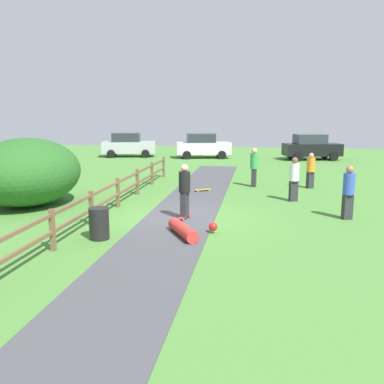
% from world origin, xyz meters
% --- Properties ---
extents(ground_plane, '(60.00, 60.00, 0.00)m').
position_xyz_m(ground_plane, '(0.00, 0.00, 0.00)').
color(ground_plane, '#4C8438').
extents(asphalt_path, '(2.40, 28.00, 0.02)m').
position_xyz_m(asphalt_path, '(0.00, 0.00, 0.01)').
color(asphalt_path, '#47474C').
rests_on(asphalt_path, ground_plane).
extents(wooden_fence, '(0.12, 18.12, 1.10)m').
position_xyz_m(wooden_fence, '(-2.60, 0.00, 0.67)').
color(wooden_fence, brown).
rests_on(wooden_fence, ground_plane).
extents(bush_large, '(3.85, 4.62, 2.58)m').
position_xyz_m(bush_large, '(-6.12, 1.10, 1.29)').
color(bush_large, '#286023').
rests_on(bush_large, ground_plane).
extents(trash_bin, '(0.56, 0.56, 0.90)m').
position_xyz_m(trash_bin, '(-1.80, -2.69, 0.45)').
color(trash_bin, black).
rests_on(trash_bin, ground_plane).
extents(skater_riding, '(0.45, 0.82, 1.83)m').
position_xyz_m(skater_riding, '(0.19, -0.11, 1.04)').
color(skater_riding, '#B23326').
rests_on(skater_riding, asphalt_path).
extents(skater_fallen, '(1.52, 1.62, 0.36)m').
position_xyz_m(skater_fallen, '(0.55, -2.07, 0.20)').
color(skater_fallen, red).
rests_on(skater_fallen, asphalt_path).
extents(skateboard_loose, '(0.78, 0.60, 0.08)m').
position_xyz_m(skateboard_loose, '(0.14, 4.94, 0.09)').
color(skateboard_loose, '#BF8C19').
rests_on(skateboard_loose, asphalt_path).
extents(bystander_blue, '(0.49, 0.49, 1.81)m').
position_xyz_m(bystander_blue, '(5.56, 0.74, 1.00)').
color(bystander_blue, '#2D2D33').
rests_on(bystander_blue, ground_plane).
extents(bystander_white, '(0.50, 0.50, 1.78)m').
position_xyz_m(bystander_white, '(4.01, 3.42, 0.98)').
color(bystander_white, '#2D2D33').
rests_on(bystander_white, ground_plane).
extents(bystander_green, '(0.44, 0.44, 1.86)m').
position_xyz_m(bystander_green, '(2.39, 6.58, 1.04)').
color(bystander_green, '#2D2D33').
rests_on(bystander_green, ground_plane).
extents(bystander_orange, '(0.53, 0.53, 1.67)m').
position_xyz_m(bystander_orange, '(5.02, 6.58, 0.92)').
color(bystander_orange, '#2D2D33').
rests_on(bystander_orange, ground_plane).
extents(parked_car_black, '(4.48, 2.74, 1.92)m').
position_xyz_m(parked_car_black, '(6.52, 19.08, 0.96)').
color(parked_car_black, black).
rests_on(parked_car_black, ground_plane).
extents(parked_car_white, '(4.47, 2.67, 1.92)m').
position_xyz_m(parked_car_white, '(-1.74, 19.08, 0.96)').
color(parked_car_white, silver).
rests_on(parked_car_white, ground_plane).
extents(parked_car_silver, '(4.46, 2.66, 1.92)m').
position_xyz_m(parked_car_silver, '(-7.79, 19.08, 0.96)').
color(parked_car_silver, '#B7B7BC').
rests_on(parked_car_silver, ground_plane).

